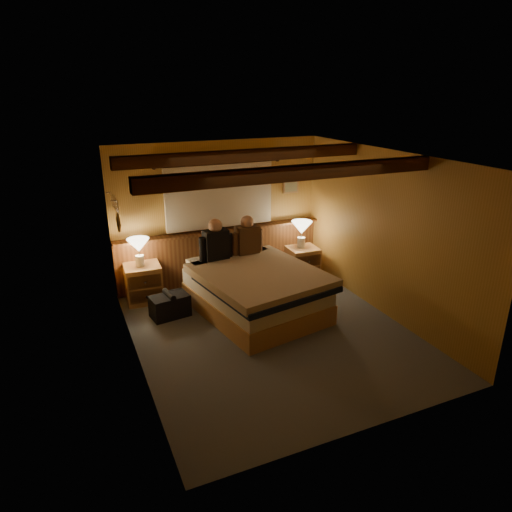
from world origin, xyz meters
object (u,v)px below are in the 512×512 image
bed (256,290)px  nightstand_right (302,263)px  lamp_right (302,229)px  lamp_left (139,247)px  person_right (247,238)px  person_left (216,243)px  duffel_bag (170,306)px  nightstand_left (143,283)px

bed → nightstand_right: bearing=24.5°
bed → lamp_right: size_ratio=4.81×
nightstand_right → lamp_left: size_ratio=1.27×
person_right → person_left: bearing=-178.5°
lamp_left → person_left: (1.10, -0.41, 0.05)m
nightstand_right → lamp_right: 0.61m
person_right → duffel_bag: (-1.38, -0.33, -0.77)m
lamp_left → lamp_right: bearing=-2.8°
nightstand_left → lamp_left: (-0.02, -0.00, 0.61)m
bed → lamp_left: 1.91m
bed → person_right: person_right is taller
lamp_right → duffel_bag: (-2.49, -0.55, -0.72)m
nightstand_left → duffel_bag: size_ratio=1.01×
nightstand_left → person_left: size_ratio=0.90×
nightstand_left → lamp_right: (2.74, -0.14, 0.59)m
person_left → person_right: (0.55, 0.05, -0.01)m
person_left → duffel_bag: bearing=-166.6°
lamp_left → person_right: size_ratio=0.68×
person_right → lamp_right: bearing=7.2°
nightstand_left → duffel_bag: (0.25, -0.69, -0.13)m
person_left → duffel_bag: person_left is taller
person_left → duffel_bag: 1.18m
duffel_bag → lamp_left: bearing=102.6°
nightstand_right → person_right: person_right is taller
nightstand_right → person_right: 1.32m
nightstand_left → lamp_left: 0.61m
person_left → person_right: size_ratio=1.03×
bed → duffel_bag: bed is taller
nightstand_left → nightstand_right: nightstand_left is taller
bed → lamp_left: size_ratio=5.13×
bed → person_left: bearing=110.0°
bed → person_left: size_ratio=3.39×
nightstand_left → bed: bearing=-33.4°
bed → lamp_right: lamp_right is taller
lamp_left → person_left: size_ratio=0.66×
lamp_left → lamp_right: size_ratio=0.94×
bed → lamp_left: bearing=134.2°
bed → nightstand_left: bed is taller
person_right → duffel_bag: person_right is taller
lamp_right → person_left: 1.68m
bed → person_left: (-0.38, 0.66, 0.59)m
nightstand_right → person_right: (-1.13, -0.17, 0.66)m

